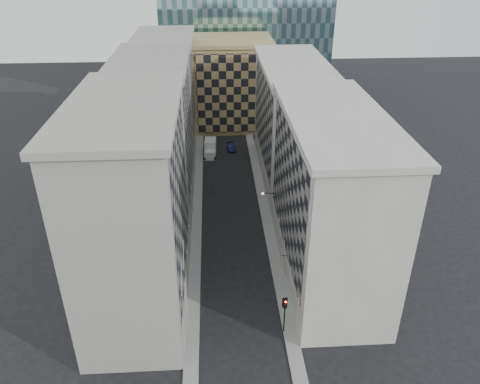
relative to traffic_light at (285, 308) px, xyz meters
name	(u,v)px	position (x,y,z in m)	size (l,w,h in m)	color
ground	(244,366)	(-4.55, -4.37, -3.35)	(260.00, 260.00, 0.00)	black
sidewalk_west	(197,211)	(-9.80, 25.63, -3.27)	(1.50, 100.00, 0.15)	gray
sidewalk_east	(265,209)	(0.70, 25.63, -3.27)	(1.50, 100.00, 0.15)	gray
bldg_left_a	(136,211)	(-15.43, 6.63, 8.48)	(10.80, 22.80, 23.70)	#A39E92
bldg_left_b	(156,137)	(-15.43, 28.63, 7.98)	(10.80, 22.80, 22.70)	gray
bldg_left_c	(167,96)	(-15.43, 50.63, 7.48)	(10.80, 22.80, 21.70)	#A39E92
bldg_right_a	(328,198)	(6.33, 10.63, 6.97)	(10.80, 26.80, 20.70)	#B7B3A7
bldg_right_b	(292,122)	(6.34, 37.63, 6.50)	(10.80, 28.80, 19.70)	#B7B3A7
tan_block	(232,83)	(-2.55, 63.52, 6.09)	(16.80, 14.80, 18.80)	#A38756
flagpoles_left	(183,267)	(-10.45, 1.63, 4.65)	(0.10, 6.33, 2.33)	gray
bracket_lamp	(264,194)	(-0.17, 19.63, 2.85)	(1.98, 0.36, 0.36)	black
traffic_light	(285,308)	(0.00, 0.00, 0.00)	(0.56, 0.49, 4.46)	black
box_truck	(210,149)	(-7.61, 47.02, -2.10)	(2.40, 5.35, 2.88)	silver
dark_car	(231,147)	(-3.52, 49.15, -2.72)	(1.34, 3.83, 1.26)	#101A3C
shop_sign	(279,258)	(0.41, 7.92, 0.49)	(1.24, 0.75, 0.84)	black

